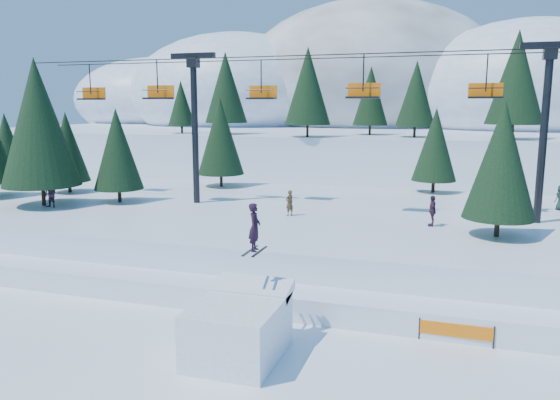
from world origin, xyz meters
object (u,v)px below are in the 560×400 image
(chairlift, at_px, (341,105))
(banner_far, at_px, (457,324))
(jump_kicker, at_px, (239,326))
(banner_near, at_px, (456,331))

(chairlift, xyz_separation_m, banner_far, (7.42, -12.38, -8.78))
(banner_far, bearing_deg, jump_kicker, -151.45)
(banner_near, bearing_deg, chairlift, 119.47)
(jump_kicker, height_order, banner_near, jump_kicker)
(jump_kicker, height_order, banner_far, jump_kicker)
(chairlift, distance_m, banner_near, 17.39)
(chairlift, relative_size, banner_near, 16.09)
(banner_far, bearing_deg, banner_near, -92.69)
(jump_kicker, xyz_separation_m, chairlift, (0.36, 16.61, 8.13))
(chairlift, height_order, banner_near, chairlift)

